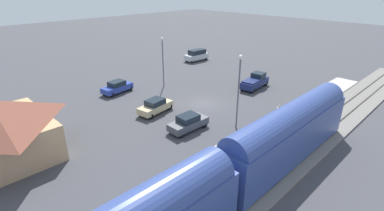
{
  "coord_description": "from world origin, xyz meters",
  "views": [
    {
      "loc": [
        -23.64,
        25.51,
        14.63
      ],
      "look_at": [
        -1.15,
        3.21,
        1.0
      ],
      "focal_mm": 26.96,
      "sensor_mm": 36.0,
      "label": 1
    }
  ],
  "objects_px": {
    "sedan_tan": "(155,106)",
    "light_pole_lot_center": "(163,56)",
    "sedan_blue": "(117,87)",
    "sedan_charcoal": "(188,122)",
    "suv_silver": "(197,55)",
    "light_pole_near_platform": "(239,84)",
    "pedestrian_on_platform": "(278,112)",
    "pickup_navy": "(255,81)"
  },
  "relations": [
    {
      "from": "sedan_blue",
      "to": "light_pole_lot_center",
      "type": "bearing_deg",
      "value": -109.39
    },
    {
      "from": "sedan_blue",
      "to": "light_pole_near_platform",
      "type": "distance_m",
      "value": 19.29
    },
    {
      "from": "sedan_charcoal",
      "to": "sedan_blue",
      "type": "height_order",
      "value": "same"
    },
    {
      "from": "pedestrian_on_platform",
      "to": "suv_silver",
      "type": "relative_size",
      "value": 0.34
    },
    {
      "from": "pedestrian_on_platform",
      "to": "sedan_blue",
      "type": "height_order",
      "value": "pedestrian_on_platform"
    },
    {
      "from": "sedan_charcoal",
      "to": "light_pole_lot_center",
      "type": "relative_size",
      "value": 0.62
    },
    {
      "from": "suv_silver",
      "to": "sedan_tan",
      "type": "relative_size",
      "value": 1.06
    },
    {
      "from": "sedan_blue",
      "to": "suv_silver",
      "type": "height_order",
      "value": "suv_silver"
    },
    {
      "from": "sedan_blue",
      "to": "suv_silver",
      "type": "distance_m",
      "value": 21.64
    },
    {
      "from": "pedestrian_on_platform",
      "to": "sedan_tan",
      "type": "relative_size",
      "value": 0.36
    },
    {
      "from": "suv_silver",
      "to": "sedan_tan",
      "type": "bearing_deg",
      "value": 123.24
    },
    {
      "from": "pedestrian_on_platform",
      "to": "sedan_blue",
      "type": "bearing_deg",
      "value": 20.41
    },
    {
      "from": "sedan_blue",
      "to": "suv_silver",
      "type": "bearing_deg",
      "value": -77.18
    },
    {
      "from": "sedan_tan",
      "to": "light_pole_near_platform",
      "type": "height_order",
      "value": "light_pole_near_platform"
    },
    {
      "from": "sedan_charcoal",
      "to": "sedan_tan",
      "type": "bearing_deg",
      "value": -2.44
    },
    {
      "from": "suv_silver",
      "to": "light_pole_near_platform",
      "type": "xyz_separation_m",
      "value": [
        -23.32,
        17.67,
        3.88
      ]
    },
    {
      "from": "sedan_charcoal",
      "to": "suv_silver",
      "type": "relative_size",
      "value": 0.91
    },
    {
      "from": "light_pole_lot_center",
      "to": "sedan_charcoal",
      "type": "bearing_deg",
      "value": 150.5
    },
    {
      "from": "sedan_blue",
      "to": "suv_silver",
      "type": "relative_size",
      "value": 0.94
    },
    {
      "from": "sedan_tan",
      "to": "light_pole_lot_center",
      "type": "distance_m",
      "value": 10.57
    },
    {
      "from": "sedan_blue",
      "to": "light_pole_near_platform",
      "type": "bearing_deg",
      "value": -169.52
    },
    {
      "from": "pickup_navy",
      "to": "suv_silver",
      "type": "distance_m",
      "value": 18.27
    },
    {
      "from": "pedestrian_on_platform",
      "to": "suv_silver",
      "type": "height_order",
      "value": "suv_silver"
    },
    {
      "from": "light_pole_lot_center",
      "to": "light_pole_near_platform",
      "type": "bearing_deg",
      "value": 168.73
    },
    {
      "from": "pickup_navy",
      "to": "sedan_tan",
      "type": "relative_size",
      "value": 1.18
    },
    {
      "from": "sedan_charcoal",
      "to": "sedan_tan",
      "type": "xyz_separation_m",
      "value": [
        5.95,
        -0.25,
        0.0
      ]
    },
    {
      "from": "sedan_charcoal",
      "to": "pickup_navy",
      "type": "height_order",
      "value": "pickup_navy"
    },
    {
      "from": "light_pole_near_platform",
      "to": "pickup_navy",
      "type": "bearing_deg",
      "value": -64.46
    },
    {
      "from": "pedestrian_on_platform",
      "to": "sedan_charcoal",
      "type": "bearing_deg",
      "value": 55.72
    },
    {
      "from": "pickup_navy",
      "to": "light_pole_near_platform",
      "type": "bearing_deg",
      "value": 115.54
    },
    {
      "from": "sedan_tan",
      "to": "pedestrian_on_platform",
      "type": "bearing_deg",
      "value": -145.01
    },
    {
      "from": "pedestrian_on_platform",
      "to": "pickup_navy",
      "type": "xyz_separation_m",
      "value": [
        8.32,
        -7.9,
        -0.25
      ]
    },
    {
      "from": "sedan_tan",
      "to": "sedan_blue",
      "type": "bearing_deg",
      "value": -2.37
    },
    {
      "from": "pickup_navy",
      "to": "suv_silver",
      "type": "relative_size",
      "value": 1.11
    },
    {
      "from": "pedestrian_on_platform",
      "to": "sedan_charcoal",
      "type": "xyz_separation_m",
      "value": [
        5.76,
        8.44,
        -0.4
      ]
    },
    {
      "from": "sedan_blue",
      "to": "light_pole_lot_center",
      "type": "xyz_separation_m",
      "value": [
        -2.34,
        -6.65,
        3.76
      ]
    },
    {
      "from": "sedan_blue",
      "to": "light_pole_near_platform",
      "type": "relative_size",
      "value": 0.59
    },
    {
      "from": "sedan_charcoal",
      "to": "light_pole_near_platform",
      "type": "height_order",
      "value": "light_pole_near_platform"
    },
    {
      "from": "suv_silver",
      "to": "light_pole_lot_center",
      "type": "height_order",
      "value": "light_pole_lot_center"
    },
    {
      "from": "sedan_tan",
      "to": "light_pole_lot_center",
      "type": "xyz_separation_m",
      "value": [
        6.93,
        -7.03,
        3.76
      ]
    },
    {
      "from": "suv_silver",
      "to": "light_pole_near_platform",
      "type": "bearing_deg",
      "value": 142.84
    },
    {
      "from": "sedan_charcoal",
      "to": "light_pole_near_platform",
      "type": "relative_size",
      "value": 0.57
    }
  ]
}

